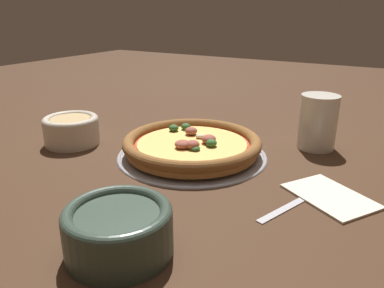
# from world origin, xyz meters

# --- Properties ---
(ground_plane) EXTENTS (3.00, 3.00, 0.00)m
(ground_plane) POSITION_xyz_m (0.00, 0.00, 0.00)
(ground_plane) COLOR #3D2616
(pizza_tray) EXTENTS (0.31, 0.31, 0.01)m
(pizza_tray) POSITION_xyz_m (0.00, 0.00, 0.00)
(pizza_tray) COLOR #9E9EA3
(pizza_tray) RESTS_ON ground_plane
(pizza) EXTENTS (0.28, 0.28, 0.04)m
(pizza) POSITION_xyz_m (-0.00, 0.00, 0.03)
(pizza) COLOR #BC7F42
(pizza) RESTS_ON pizza_tray
(bowl_near) EXTENTS (0.12, 0.12, 0.06)m
(bowl_near) POSITION_xyz_m (-0.27, -0.07, 0.03)
(bowl_near) COLOR beige
(bowl_near) RESTS_ON ground_plane
(bowl_far) EXTENTS (0.13, 0.13, 0.06)m
(bowl_far) POSITION_xyz_m (0.09, -0.32, 0.03)
(bowl_far) COLOR #334238
(bowl_far) RESTS_ON ground_plane
(drinking_cup) EXTENTS (0.08, 0.08, 0.12)m
(drinking_cup) POSITION_xyz_m (0.21, 0.18, 0.06)
(drinking_cup) COLOR silver
(drinking_cup) RESTS_ON ground_plane
(napkin) EXTENTS (0.16, 0.15, 0.01)m
(napkin) POSITION_xyz_m (0.28, -0.04, 0.00)
(napkin) COLOR beige
(napkin) RESTS_ON ground_plane
(fork) EXTENTS (0.07, 0.16, 0.00)m
(fork) POSITION_xyz_m (0.24, -0.08, 0.00)
(fork) COLOR #B7B7BC
(fork) RESTS_ON ground_plane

